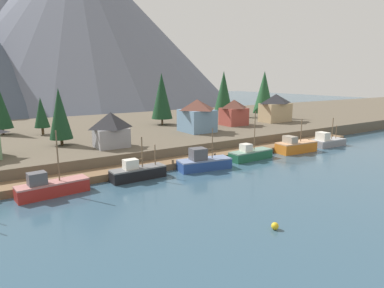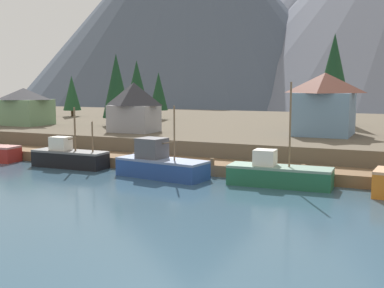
{
  "view_description": "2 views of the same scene",
  "coord_description": "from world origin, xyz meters",
  "px_view_note": "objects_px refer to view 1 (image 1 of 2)",
  "views": [
    {
      "loc": [
        -28.72,
        -42.72,
        13.92
      ],
      "look_at": [
        0.51,
        1.71,
        3.27
      ],
      "focal_mm": 31.33,
      "sensor_mm": 36.0,
      "label": 1
    },
    {
      "loc": [
        19.83,
        -39.04,
        8.06
      ],
      "look_at": [
        0.66,
        3.21,
        2.36
      ],
      "focal_mm": 45.35,
      "sensor_mm": 36.0,
      "label": 2
    }
  ],
  "objects_px": {
    "fishing_boat_blue": "(203,162)",
    "conifer_near_left": "(60,114)",
    "fishing_boat_black": "(137,172)",
    "house_tan": "(275,108)",
    "conifer_mid_right": "(41,112)",
    "fishing_boat_red": "(51,187)",
    "house_grey": "(111,129)",
    "fishing_boat_green": "(250,154)",
    "fishing_boat_grey": "(327,141)",
    "conifer_mid_left": "(162,96)",
    "house_blue": "(197,115)",
    "house_red": "(234,112)",
    "conifer_back_right": "(0,107)",
    "conifer_back_left": "(264,92)",
    "conifer_centre": "(224,91)",
    "channel_buoy": "(275,226)",
    "fishing_boat_orange": "(295,146)"
  },
  "relations": [
    {
      "from": "fishing_boat_green",
      "to": "house_tan",
      "type": "distance_m",
      "value": 33.56
    },
    {
      "from": "fishing_boat_black",
      "to": "house_blue",
      "type": "distance_m",
      "value": 27.91
    },
    {
      "from": "house_blue",
      "to": "fishing_boat_black",
      "type": "bearing_deg",
      "value": -141.62
    },
    {
      "from": "fishing_boat_green",
      "to": "house_grey",
      "type": "height_order",
      "value": "house_grey"
    },
    {
      "from": "conifer_centre",
      "to": "channel_buoy",
      "type": "bearing_deg",
      "value": -124.6
    },
    {
      "from": "fishing_boat_orange",
      "to": "house_blue",
      "type": "distance_m",
      "value": 21.1
    },
    {
      "from": "conifer_mid_left",
      "to": "conifer_mid_right",
      "type": "relative_size",
      "value": 1.66
    },
    {
      "from": "fishing_boat_green",
      "to": "house_tan",
      "type": "bearing_deg",
      "value": 34.08
    },
    {
      "from": "channel_buoy",
      "to": "house_tan",
      "type": "bearing_deg",
      "value": 43.12
    },
    {
      "from": "fishing_boat_black",
      "to": "fishing_boat_green",
      "type": "xyz_separation_m",
      "value": [
        20.89,
        -0.22,
        -0.05
      ]
    },
    {
      "from": "fishing_boat_red",
      "to": "fishing_boat_green",
      "type": "relative_size",
      "value": 1.01
    },
    {
      "from": "fishing_boat_grey",
      "to": "conifer_mid_left",
      "type": "xyz_separation_m",
      "value": [
        -21.5,
        31.14,
        8.49
      ]
    },
    {
      "from": "fishing_boat_grey",
      "to": "conifer_mid_right",
      "type": "relative_size",
      "value": 1.0
    },
    {
      "from": "fishing_boat_black",
      "to": "fishing_boat_green",
      "type": "bearing_deg",
      "value": -1.26
    },
    {
      "from": "conifer_back_right",
      "to": "fishing_boat_grey",
      "type": "bearing_deg",
      "value": -33.02
    },
    {
      "from": "house_tan",
      "to": "channel_buoy",
      "type": "xyz_separation_m",
      "value": [
        -43.54,
        -40.77,
        -5.8
      ]
    },
    {
      "from": "house_tan",
      "to": "house_grey",
      "type": "height_order",
      "value": "house_tan"
    },
    {
      "from": "conifer_centre",
      "to": "fishing_boat_red",
      "type": "bearing_deg",
      "value": -146.45
    },
    {
      "from": "conifer_mid_left",
      "to": "conifer_mid_right",
      "type": "distance_m",
      "value": 27.27
    },
    {
      "from": "conifer_mid_right",
      "to": "conifer_centre",
      "type": "xyz_separation_m",
      "value": [
        50.71,
        5.34,
        3.03
      ]
    },
    {
      "from": "house_grey",
      "to": "conifer_back_left",
      "type": "height_order",
      "value": "conifer_back_left"
    },
    {
      "from": "fishing_boat_red",
      "to": "house_blue",
      "type": "xyz_separation_m",
      "value": [
        32.84,
        17.41,
        4.96
      ]
    },
    {
      "from": "fishing_boat_red",
      "to": "fishing_boat_blue",
      "type": "relative_size",
      "value": 0.98
    },
    {
      "from": "house_tan",
      "to": "house_blue",
      "type": "xyz_separation_m",
      "value": [
        -26.16,
        -2.27,
        -0.15
      ]
    },
    {
      "from": "conifer_back_right",
      "to": "channel_buoy",
      "type": "xyz_separation_m",
      "value": [
        17.59,
        -56.98,
        -7.65
      ]
    },
    {
      "from": "channel_buoy",
      "to": "conifer_near_left",
      "type": "bearing_deg",
      "value": 104.47
    },
    {
      "from": "fishing_boat_black",
      "to": "fishing_boat_blue",
      "type": "distance_m",
      "value": 10.59
    },
    {
      "from": "fishing_boat_red",
      "to": "fishing_boat_grey",
      "type": "distance_m",
      "value": 53.27
    },
    {
      "from": "fishing_boat_red",
      "to": "house_grey",
      "type": "relative_size",
      "value": 1.44
    },
    {
      "from": "fishing_boat_black",
      "to": "house_grey",
      "type": "xyz_separation_m",
      "value": [
        0.57,
        11.36,
        4.47
      ]
    },
    {
      "from": "fishing_boat_green",
      "to": "house_tan",
      "type": "xyz_separation_m",
      "value": [
        26.79,
        19.54,
        5.2
      ]
    },
    {
      "from": "house_tan",
      "to": "house_blue",
      "type": "bearing_deg",
      "value": -175.05
    },
    {
      "from": "conifer_mid_right",
      "to": "house_tan",
      "type": "bearing_deg",
      "value": -12.1
    },
    {
      "from": "fishing_boat_black",
      "to": "house_tan",
      "type": "xyz_separation_m",
      "value": [
        47.68,
        19.32,
        5.15
      ]
    },
    {
      "from": "fishing_boat_red",
      "to": "conifer_near_left",
      "type": "distance_m",
      "value": 20.02
    },
    {
      "from": "house_grey",
      "to": "conifer_back_left",
      "type": "xyz_separation_m",
      "value": [
        51.18,
        16.29,
        4.26
      ]
    },
    {
      "from": "conifer_mid_left",
      "to": "conifer_mid_right",
      "type": "height_order",
      "value": "conifer_mid_left"
    },
    {
      "from": "fishing_boat_grey",
      "to": "house_grey",
      "type": "xyz_separation_m",
      "value": [
        -41.4,
        11.85,
        4.49
      ]
    },
    {
      "from": "house_blue",
      "to": "conifer_near_left",
      "type": "xyz_separation_m",
      "value": [
        -27.48,
        0.63,
        1.88
      ]
    },
    {
      "from": "fishing_boat_red",
      "to": "fishing_boat_black",
      "type": "xyz_separation_m",
      "value": [
        11.31,
        0.36,
        -0.04
      ]
    },
    {
      "from": "house_grey",
      "to": "conifer_near_left",
      "type": "height_order",
      "value": "conifer_near_left"
    },
    {
      "from": "conifer_near_left",
      "to": "conifer_centre",
      "type": "bearing_deg",
      "value": 20.46
    },
    {
      "from": "conifer_mid_left",
      "to": "conifer_back_left",
      "type": "distance_m",
      "value": 31.43
    },
    {
      "from": "fishing_boat_orange",
      "to": "house_grey",
      "type": "bearing_deg",
      "value": 163.04
    },
    {
      "from": "fishing_boat_orange",
      "to": "conifer_near_left",
      "type": "distance_m",
      "value": 42.65
    },
    {
      "from": "fishing_boat_blue",
      "to": "conifer_near_left",
      "type": "relative_size",
      "value": 0.88
    },
    {
      "from": "conifer_near_left",
      "to": "conifer_mid_right",
      "type": "height_order",
      "value": "conifer_near_left"
    },
    {
      "from": "fishing_boat_red",
      "to": "house_red",
      "type": "relative_size",
      "value": 1.36
    },
    {
      "from": "fishing_boat_blue",
      "to": "house_red",
      "type": "bearing_deg",
      "value": 50.22
    },
    {
      "from": "fishing_boat_red",
      "to": "conifer_mid_left",
      "type": "bearing_deg",
      "value": 38.99
    }
  ]
}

